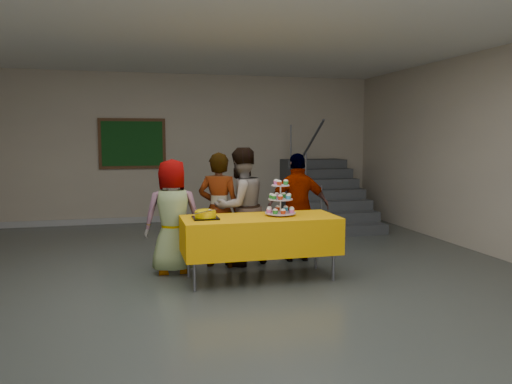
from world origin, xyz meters
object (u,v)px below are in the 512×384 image
at_px(cupcake_stand, 280,202).
at_px(schoolchild_a, 173,216).
at_px(schoolchild_c, 240,207).
at_px(bear_cake, 205,214).
at_px(schoolchild_d, 298,207).
at_px(schoolchild_b, 219,210).
at_px(bake_table, 260,234).
at_px(staircase, 323,198).
at_px(noticeboard, 132,144).

distance_m(cupcake_stand, schoolchild_a, 1.38).
bearing_deg(schoolchild_c, bear_cake, 28.89).
bearing_deg(schoolchild_d, bear_cake, 32.99).
bearing_deg(schoolchild_b, bake_table, 141.03).
bearing_deg(schoolchild_c, cupcake_stand, 94.58).
height_order(schoolchild_c, staircase, staircase).
xyz_separation_m(cupcake_stand, noticeboard, (-1.72, 4.44, 0.66)).
bearing_deg(schoolchild_a, cupcake_stand, 158.89).
bearing_deg(bake_table, schoolchild_d, 45.69).
relative_size(schoolchild_a, schoolchild_c, 0.92).
bearing_deg(bear_cake, noticeboard, 100.00).
height_order(cupcake_stand, noticeboard, noticeboard).
bearing_deg(cupcake_stand, schoolchild_c, 116.79).
bearing_deg(bear_cake, schoolchild_d, 28.00).
height_order(cupcake_stand, schoolchild_b, schoolchild_b).
xyz_separation_m(schoolchild_a, staircase, (3.27, 3.10, -0.24)).
distance_m(bear_cake, noticeboard, 4.60).
height_order(schoolchild_a, schoolchild_b, schoolchild_b).
distance_m(bear_cake, staircase, 4.68).
bearing_deg(schoolchild_d, schoolchild_c, 7.20).
xyz_separation_m(cupcake_stand, bear_cake, (-0.93, -0.03, -0.11)).
distance_m(bake_table, cupcake_stand, 0.47).
distance_m(schoolchild_a, staircase, 4.51).
bearing_deg(staircase, schoolchild_a, -136.57).
bearing_deg(bake_table, schoolchild_b, 117.39).
bearing_deg(schoolchild_c, schoolchild_d, 160.00).
relative_size(cupcake_stand, staircase, 0.19).
distance_m(schoolchild_a, schoolchild_c, 0.94).
bearing_deg(cupcake_stand, bake_table, -170.25).
bearing_deg(schoolchild_b, schoolchild_d, -153.87).
height_order(staircase, noticeboard, noticeboard).
relative_size(schoolchild_c, schoolchild_d, 1.06).
relative_size(cupcake_stand, schoolchild_b, 0.29).
distance_m(schoolchild_d, noticeboard, 4.40).
bearing_deg(schoolchild_c, bake_table, 73.94).
bearing_deg(bake_table, noticeboard, 107.91).
bearing_deg(schoolchild_a, staircase, -136.11).
height_order(bake_table, schoolchild_b, schoolchild_b).
bearing_deg(noticeboard, schoolchild_b, -74.06).
relative_size(bake_table, schoolchild_c, 1.18).
bearing_deg(bear_cake, bake_table, -1.74).
bearing_deg(schoolchild_b, schoolchild_a, 39.39).
distance_m(schoolchild_b, schoolchild_c, 0.30).
height_order(schoolchild_a, noticeboard, noticeboard).
distance_m(cupcake_stand, schoolchild_d, 0.89).
bearing_deg(schoolchild_c, noticeboard, -92.11).
xyz_separation_m(staircase, noticeboard, (-3.72, 0.84, 1.11)).
bearing_deg(staircase, schoolchild_d, -117.83).
relative_size(bear_cake, staircase, 0.15).
height_order(schoolchild_d, staircase, staircase).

